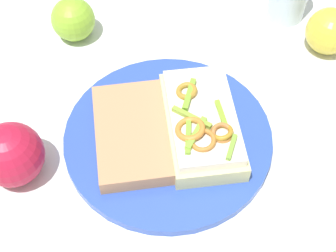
{
  "coord_description": "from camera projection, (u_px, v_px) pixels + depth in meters",
  "views": [
    {
      "loc": [
        -0.23,
        -0.32,
        0.57
      ],
      "look_at": [
        0.0,
        0.0,
        0.03
      ],
      "focal_mm": 53.05,
      "sensor_mm": 36.0,
      "label": 1
    }
  ],
  "objects": [
    {
      "name": "apple_1",
      "position": [
        11.0,
        154.0,
        0.62
      ],
      "size": [
        0.11,
        0.11,
        0.08
      ],
      "primitive_type": "sphere",
      "rotation": [
        0.0,
        0.0,
        1.93
      ],
      "color": "#B71735",
      "rests_on": "ground_plane"
    },
    {
      "name": "bread_slice_side",
      "position": [
        134.0,
        133.0,
        0.66
      ],
      "size": [
        0.16,
        0.19,
        0.02
      ],
      "primitive_type": "cube",
      "rotation": [
        0.0,
        0.0,
        4.23
      ],
      "color": "tan",
      "rests_on": "plate"
    },
    {
      "name": "apple_0",
      "position": [
        72.0,
        20.0,
        0.78
      ],
      "size": [
        0.1,
        0.1,
        0.07
      ],
      "primitive_type": "sphere",
      "rotation": [
        0.0,
        0.0,
        3.77
      ],
      "color": "#89BC30",
      "rests_on": "ground_plane"
    },
    {
      "name": "sandwich",
      "position": [
        202.0,
        123.0,
        0.66
      ],
      "size": [
        0.16,
        0.2,
        0.05
      ],
      "rotation": [
        0.0,
        0.0,
        4.22
      ],
      "color": "beige",
      "rests_on": "plate"
    },
    {
      "name": "ground_plane",
      "position": [
        168.0,
        140.0,
        0.69
      ],
      "size": [
        2.0,
        2.0,
        0.0
      ],
      "primitive_type": "plane",
      "color": "silver",
      "rests_on": "ground"
    },
    {
      "name": "plate",
      "position": [
        168.0,
        138.0,
        0.68
      ],
      "size": [
        0.28,
        0.28,
        0.01
      ],
      "primitive_type": "cylinder",
      "color": "#2F4EB2",
      "rests_on": "ground_plane"
    },
    {
      "name": "apple_3",
      "position": [
        330.0,
        31.0,
        0.76
      ],
      "size": [
        0.08,
        0.08,
        0.07
      ],
      "primitive_type": "sphere",
      "rotation": [
        0.0,
        0.0,
        4.56
      ],
      "color": "gold",
      "rests_on": "ground_plane"
    }
  ]
}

